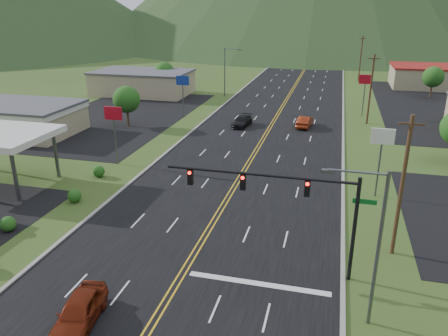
% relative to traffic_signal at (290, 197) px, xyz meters
% --- Properties ---
extents(traffic_signal, '(13.10, 0.43, 7.00)m').
position_rel_traffic_signal_xyz_m(traffic_signal, '(0.00, 0.00, 0.00)').
color(traffic_signal, black).
rests_on(traffic_signal, ground).
extents(streetlight_east, '(3.28, 0.25, 9.00)m').
position_rel_traffic_signal_xyz_m(streetlight_east, '(4.70, -4.00, -0.15)').
color(streetlight_east, '#59595E').
rests_on(streetlight_east, ground).
extents(streetlight_west, '(3.28, 0.25, 9.00)m').
position_rel_traffic_signal_xyz_m(streetlight_west, '(-18.16, 56.00, -0.15)').
color(streetlight_west, '#59595E').
rests_on(streetlight_west, ground).
extents(building_west_mid, '(14.40, 10.40, 4.10)m').
position_rel_traffic_signal_xyz_m(building_west_mid, '(-38.48, 24.00, -3.06)').
color(building_west_mid, tan).
rests_on(building_west_mid, ground).
extents(building_west_far, '(18.40, 11.40, 4.50)m').
position_rel_traffic_signal_xyz_m(building_west_far, '(-34.48, 54.00, -3.07)').
color(building_west_far, tan).
rests_on(building_west_far, ground).
extents(building_east_far, '(16.40, 12.40, 4.50)m').
position_rel_traffic_signal_xyz_m(building_east_far, '(21.52, 76.00, -3.07)').
color(building_east_far, tan).
rests_on(building_east_far, ground).
extents(pole_sign_west_a, '(2.00, 0.18, 6.40)m').
position_rel_traffic_signal_xyz_m(pole_sign_west_a, '(-20.48, 16.00, -0.28)').
color(pole_sign_west_a, '#59595E').
rests_on(pole_sign_west_a, ground).
extents(pole_sign_west_b, '(2.00, 0.18, 6.40)m').
position_rel_traffic_signal_xyz_m(pole_sign_west_b, '(-20.48, 38.00, -0.28)').
color(pole_sign_west_b, '#59595E').
rests_on(pole_sign_west_b, ground).
extents(pole_sign_east_a, '(2.00, 0.18, 6.40)m').
position_rel_traffic_signal_xyz_m(pole_sign_east_a, '(6.52, 14.00, -0.28)').
color(pole_sign_east_a, '#59595E').
rests_on(pole_sign_east_a, ground).
extents(pole_sign_east_b, '(2.00, 0.18, 6.40)m').
position_rel_traffic_signal_xyz_m(pole_sign_east_b, '(6.52, 46.00, -0.28)').
color(pole_sign_east_b, '#59595E').
rests_on(pole_sign_east_b, ground).
extents(tree_west_a, '(3.84, 3.84, 5.82)m').
position_rel_traffic_signal_xyz_m(tree_west_a, '(-26.48, 31.00, -1.44)').
color(tree_west_a, '#382314').
rests_on(tree_west_a, ground).
extents(tree_west_b, '(3.84, 3.84, 5.82)m').
position_rel_traffic_signal_xyz_m(tree_west_b, '(-31.48, 58.00, -1.44)').
color(tree_west_b, '#382314').
rests_on(tree_west_b, ground).
extents(tree_east_b, '(3.84, 3.84, 5.82)m').
position_rel_traffic_signal_xyz_m(tree_east_b, '(19.52, 64.00, -1.44)').
color(tree_east_b, '#382314').
rests_on(tree_east_b, ground).
extents(utility_pole_a, '(1.60, 0.28, 10.00)m').
position_rel_traffic_signal_xyz_m(utility_pole_a, '(7.02, 4.00, -0.20)').
color(utility_pole_a, '#382314').
rests_on(utility_pole_a, ground).
extents(utility_pole_b, '(1.60, 0.28, 10.00)m').
position_rel_traffic_signal_xyz_m(utility_pole_b, '(7.02, 41.00, -0.20)').
color(utility_pole_b, '#382314').
rests_on(utility_pole_b, ground).
extents(utility_pole_c, '(1.60, 0.28, 10.00)m').
position_rel_traffic_signal_xyz_m(utility_pole_c, '(7.02, 81.00, -0.20)').
color(utility_pole_c, '#382314').
rests_on(utility_pole_c, ground).
extents(utility_pole_d, '(1.60, 0.28, 10.00)m').
position_rel_traffic_signal_xyz_m(utility_pole_d, '(7.02, 121.00, -0.20)').
color(utility_pole_d, '#382314').
rests_on(utility_pole_d, ground).
extents(car_red_near, '(2.71, 5.08, 1.64)m').
position_rel_traffic_signal_xyz_m(car_red_near, '(-10.29, -8.07, -4.51)').
color(car_red_near, maroon).
rests_on(car_red_near, ground).
extents(car_dark_mid, '(2.56, 5.10, 1.42)m').
position_rel_traffic_signal_xyz_m(car_dark_mid, '(-10.53, 34.91, -4.62)').
color(car_dark_mid, black).
rests_on(car_dark_mid, ground).
extents(car_red_far, '(2.18, 4.95, 1.58)m').
position_rel_traffic_signal_xyz_m(car_red_far, '(-1.72, 36.71, -4.54)').
color(car_red_far, maroon).
rests_on(car_red_far, ground).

